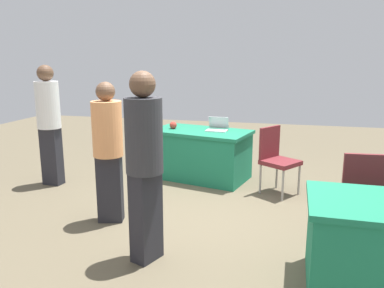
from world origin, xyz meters
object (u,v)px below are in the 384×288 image
(chair_aisle, at_px, (360,190))
(person_presenter, at_px, (108,146))
(scissors_red, at_px, (222,131))
(table_foreground, at_px, (200,154))
(yarn_ball, at_px, (173,125))
(laptop_silver, at_px, (217,128))
(person_organiser, at_px, (49,119))
(person_attendee_standing, at_px, (144,158))
(chair_near_front, at_px, (276,156))

(chair_aisle, xyz_separation_m, person_presenter, (2.72, 0.13, 0.34))
(person_presenter, height_order, scissors_red, person_presenter)
(table_foreground, distance_m, yarn_ball, 0.63)
(table_foreground, distance_m, person_presenter, 2.06)
(yarn_ball, bearing_deg, laptop_silver, -178.70)
(yarn_ball, distance_m, scissors_red, 0.80)
(yarn_ball, height_order, scissors_red, yarn_ball)
(chair_aisle, relative_size, person_organiser, 0.54)
(laptop_silver, bearing_deg, table_foreground, 12.38)
(person_attendee_standing, bearing_deg, table_foreground, -156.67)
(person_presenter, height_order, person_organiser, person_organiser)
(person_organiser, xyz_separation_m, scissors_red, (-2.45, -0.86, -0.23))
(scissors_red, bearing_deg, table_foreground, -25.48)
(table_foreground, bearing_deg, yarn_ball, -3.18)
(chair_aisle, height_order, scissors_red, chair_aisle)
(chair_near_front, height_order, laptop_silver, laptop_silver)
(person_attendee_standing, bearing_deg, yarn_ball, -147.05)
(person_attendee_standing, bearing_deg, person_organiser, -107.62)
(chair_aisle, height_order, person_attendee_standing, person_attendee_standing)
(person_organiser, bearing_deg, scissors_red, 23.57)
(chair_aisle, height_order, person_presenter, person_presenter)
(yarn_ball, bearing_deg, person_presenter, 84.09)
(chair_near_front, xyz_separation_m, person_attendee_standing, (1.12, 2.19, 0.46))
(person_presenter, distance_m, yarn_ball, 1.93)
(yarn_ball, bearing_deg, person_attendee_standing, 101.20)
(person_organiser, bearing_deg, chair_near_front, 11.22)
(person_presenter, height_order, person_attendee_standing, person_attendee_standing)
(chair_aisle, relative_size, person_attendee_standing, 0.55)
(person_organiser, xyz_separation_m, yarn_ball, (-1.65, -0.87, -0.17))
(chair_near_front, bearing_deg, scissors_red, -83.36)
(chair_aisle, bearing_deg, scissors_red, 129.84)
(table_foreground, distance_m, person_organiser, 2.35)
(table_foreground, bearing_deg, laptop_silver, -170.90)
(person_presenter, height_order, laptop_silver, person_presenter)
(chair_aisle, relative_size, scissors_red, 5.40)
(person_attendee_standing, height_order, laptop_silver, person_attendee_standing)
(chair_near_front, distance_m, person_presenter, 2.37)
(laptop_silver, bearing_deg, person_organiser, 23.90)
(chair_aisle, relative_size, yarn_ball, 8.43)
(chair_near_front, relative_size, laptop_silver, 2.83)
(table_foreground, bearing_deg, person_presenter, 70.97)
(person_presenter, relative_size, scissors_red, 9.04)
(chair_near_front, relative_size, person_organiser, 0.53)
(chair_aisle, xyz_separation_m, yarn_ball, (2.52, -1.78, 0.27))
(table_foreground, distance_m, chair_aisle, 2.72)
(person_organiser, bearing_deg, chair_aisle, -8.08)
(chair_aisle, xyz_separation_m, laptop_silver, (1.81, -1.80, 0.25))
(person_presenter, xyz_separation_m, person_attendee_standing, (-0.72, 0.74, 0.09))
(chair_near_front, xyz_separation_m, yarn_ball, (1.65, -0.47, 0.30))
(person_attendee_standing, xyz_separation_m, yarn_ball, (0.53, -2.66, -0.16))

